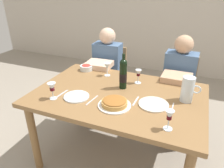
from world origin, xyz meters
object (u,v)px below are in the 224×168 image
baked_tart (114,103)px  chair_left (111,75)px  dinner_plate_left_setting (77,97)px  wine_glass_centre (138,74)px  chair_right (178,87)px  wine_glass_right_diner (169,116)px  wine_glass_spare (52,88)px  diner_left (104,73)px  salad_bowl (86,67)px  wine_bottle (124,74)px  dining_table (118,102)px  dinner_plate_right_setting (154,104)px  diner_right (177,87)px  wine_glass_left_diner (107,67)px  water_pitcher (187,91)px

baked_tart → chair_left: (-0.50, 1.13, -0.29)m
dinner_plate_left_setting → wine_glass_centre: bearing=49.3°
chair_left → chair_right: same height
wine_glass_right_diner → chair_right: 1.28m
wine_glass_right_diner → wine_glass_spare: bearing=177.2°
wine_glass_right_diner → diner_left: size_ratio=0.13×
salad_bowl → chair_left: bearing=82.1°
wine_bottle → chair_right: wine_bottle is taller
chair_right → wine_glass_right_diner: bearing=92.8°
dining_table → salad_bowl: (-0.53, 0.37, 0.13)m
chair_right → wine_glass_spare: bearing=52.5°
baked_tart → salad_bowl: bearing=134.4°
dinner_plate_right_setting → chair_right: (0.12, 0.95, -0.27)m
dinner_plate_left_setting → diner_right: (0.76, 0.84, -0.15)m
wine_glass_spare → chair_left: size_ratio=0.17×
diner_left → baked_tart: bearing=116.4°
dinner_plate_right_setting → chair_left: size_ratio=0.28×
chair_left → wine_glass_left_diner: bearing=106.4°
dinner_plate_right_setting → chair_right: chair_right is taller
wine_glass_spare → wine_glass_right_diner: bearing=-2.8°
wine_bottle → wine_glass_right_diner: 0.67m
salad_bowl → chair_left: 0.62m
baked_tart → water_pitcher: bearing=30.0°
dinner_plate_left_setting → wine_glass_spare: bearing=-151.0°
water_pitcher → wine_bottle: bearing=177.6°
wine_glass_right_diner → wine_glass_centre: wine_glass_right_diner is taller
diner_left → dining_table: bearing=120.8°
wine_glass_centre → chair_right: wine_glass_centre is taller
water_pitcher → dinner_plate_left_setting: size_ratio=0.98×
salad_bowl → chair_left: (0.08, 0.54, -0.30)m
chair_right → diner_right: (-0.00, -0.24, 0.12)m
diner_right → diner_left: bearing=-1.5°
dining_table → chair_left: 1.03m
dinner_plate_right_setting → chair_right: bearing=83.0°
salad_bowl → wine_glass_centre: wine_glass_centre is taller
wine_glass_right_diner → dinner_plate_right_setting: size_ratio=0.60×
wine_bottle → diner_right: size_ratio=0.29×
baked_tart → dining_table: bearing=102.1°
water_pitcher → chair_left: (-1.02, 0.82, -0.36)m
baked_tart → diner_left: diner_left is taller
wine_glass_right_diner → dining_table: bearing=144.5°
dinner_plate_right_setting → wine_glass_spare: bearing=-164.7°
wine_glass_right_diner → dinner_plate_left_setting: 0.82m
chair_left → chair_right: 0.91m
wine_bottle → wine_glass_centre: bearing=58.2°
wine_glass_centre → dinner_plate_left_setting: bearing=-130.7°
wine_glass_left_diner → chair_left: wine_glass_left_diner is taller
diner_right → wine_bottle: bearing=50.7°
dining_table → chair_left: (-0.45, 0.91, -0.17)m
wine_bottle → wine_glass_centre: 0.19m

